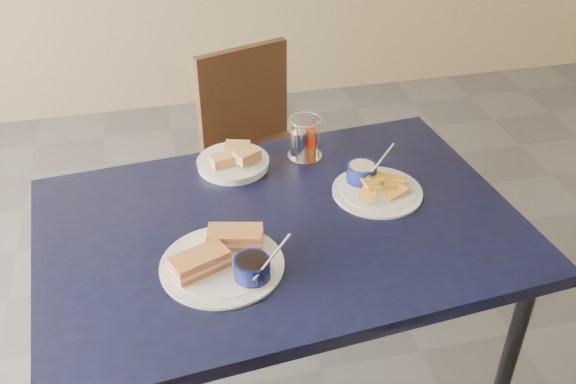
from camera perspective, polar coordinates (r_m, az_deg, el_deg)
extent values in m
cube|color=black|center=(1.76, -0.65, -3.26)|extent=(1.36, 0.97, 0.04)
cylinder|color=black|center=(1.97, 18.58, -15.49)|extent=(0.04, 0.04, 0.71)
cylinder|color=black|center=(2.26, -16.77, -7.39)|extent=(0.04, 0.04, 0.71)
cylinder|color=black|center=(2.40, 10.75, -3.42)|extent=(0.04, 0.04, 0.71)
cube|color=black|center=(2.65, -2.09, 2.65)|extent=(0.50, 0.48, 0.04)
cylinder|color=black|center=(2.63, -4.79, -3.47)|extent=(0.03, 0.03, 0.39)
cylinder|color=black|center=(2.68, 2.05, -2.50)|extent=(0.03, 0.03, 0.39)
cylinder|color=black|center=(2.87, -5.78, 0.20)|extent=(0.03, 0.03, 0.39)
cylinder|color=black|center=(2.92, 0.51, 1.03)|extent=(0.03, 0.03, 0.39)
cube|color=black|center=(2.68, -2.94, 8.68)|extent=(0.39, 0.16, 0.42)
cylinder|color=white|center=(1.62, -5.88, -6.47)|extent=(0.31, 0.31, 0.01)
cylinder|color=white|center=(1.61, -5.89, -6.32)|extent=(0.26, 0.26, 0.00)
cube|color=#BB7843|center=(1.59, -7.86, -6.17)|extent=(0.16, 0.12, 0.04)
cube|color=pink|center=(1.59, -7.85, -6.29)|extent=(0.16, 0.13, 0.01)
cube|color=#BB7843|center=(1.65, -4.72, -4.02)|extent=(0.15, 0.10, 0.04)
cube|color=pink|center=(1.65, -4.72, -4.15)|extent=(0.16, 0.11, 0.01)
cylinder|color=#0A103C|center=(1.55, -3.21, -6.78)|extent=(0.09, 0.09, 0.05)
cylinder|color=black|center=(1.54, -3.23, -6.33)|extent=(0.08, 0.08, 0.01)
cylinder|color=silver|center=(1.52, -1.44, -5.80)|extent=(0.11, 0.07, 0.08)
cylinder|color=white|center=(1.88, 7.94, 0.04)|extent=(0.26, 0.26, 0.01)
cylinder|color=white|center=(1.88, 7.95, 0.18)|extent=(0.22, 0.22, 0.00)
cube|color=gold|center=(1.86, 9.47, -0.13)|extent=(0.07, 0.06, 0.02)
cube|color=gold|center=(1.90, 9.48, 0.88)|extent=(0.08, 0.07, 0.03)
cube|color=gold|center=(1.88, 9.17, 0.71)|extent=(0.06, 0.07, 0.02)
cube|color=gold|center=(1.88, 7.81, 1.00)|extent=(0.08, 0.07, 0.03)
cube|color=gold|center=(1.88, 7.61, 1.07)|extent=(0.05, 0.07, 0.02)
cube|color=gold|center=(1.81, 7.19, -0.16)|extent=(0.07, 0.08, 0.01)
cube|color=gold|center=(1.84, 7.46, 0.58)|extent=(0.05, 0.07, 0.02)
cylinder|color=#0A103C|center=(1.90, 6.55, 1.72)|extent=(0.09, 0.09, 0.05)
cylinder|color=beige|center=(1.89, 6.58, 2.13)|extent=(0.08, 0.08, 0.01)
cylinder|color=silver|center=(1.87, 8.13, 2.66)|extent=(0.11, 0.07, 0.08)
cylinder|color=white|center=(1.98, -4.90, 2.50)|extent=(0.22, 0.22, 0.02)
cylinder|color=white|center=(1.98, -4.91, 2.76)|extent=(0.18, 0.18, 0.00)
cube|color=tan|center=(1.95, -5.72, 2.82)|extent=(0.08, 0.06, 0.03)
cube|color=tan|center=(1.99, -4.52, 3.88)|extent=(0.09, 0.07, 0.03)
cube|color=tan|center=(1.94, -3.65, 3.22)|extent=(0.09, 0.08, 0.03)
cylinder|color=silver|center=(2.03, 1.49, 3.26)|extent=(0.11, 0.11, 0.01)
cylinder|color=silver|center=(2.03, 2.21, 5.49)|extent=(0.01, 0.00, 0.13)
cylinder|color=silver|center=(2.02, 0.34, 5.28)|extent=(0.01, 0.00, 0.13)
cylinder|color=silver|center=(1.96, 0.81, 4.33)|extent=(0.01, 0.00, 0.13)
cylinder|color=silver|center=(1.98, 2.72, 4.56)|extent=(0.01, 0.00, 0.13)
torus|color=silver|center=(1.97, 1.55, 6.44)|extent=(0.10, 0.10, 0.00)
cylinder|color=silver|center=(2.00, 0.90, 4.30)|extent=(0.05, 0.05, 0.08)
cone|color=silver|center=(1.98, 0.91, 5.63)|extent=(0.04, 0.04, 0.02)
cylinder|color=brown|center=(2.02, 2.08, 4.51)|extent=(0.03, 0.03, 0.08)
cylinder|color=#AD1C09|center=(2.02, 2.08, 4.51)|extent=(0.03, 0.03, 0.03)
cylinder|color=#AD1C09|center=(1.99, 2.11, 5.79)|extent=(0.02, 0.02, 0.02)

